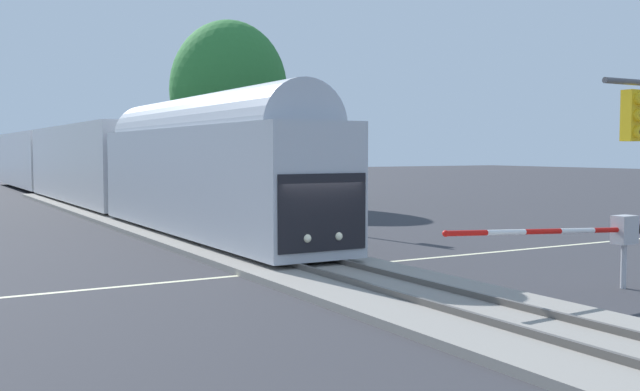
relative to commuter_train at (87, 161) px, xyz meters
The scene contains 7 objects.
ground_plane 28.40m from the commuter_train, 90.01° to the right, with size 220.00×220.00×0.00m, color #333338.
road_centre_stripe 28.40m from the commuter_train, 90.01° to the right, with size 44.00×0.20×0.01m.
railway_track 28.39m from the commuter_train, 90.01° to the right, with size 4.40×80.00×0.32m.
commuter_train is the anchor object (origin of this frame).
crossing_gate_near 34.98m from the commuter_train, 82.49° to the right, with size 6.22×0.40×1.80m.
traffic_signal_far_side 20.13m from the commuter_train, 74.44° to the right, with size 0.53×0.38×5.69m.
elm_centre_background 9.81m from the commuter_train, 22.91° to the right, with size 7.36×7.36×11.54m.
Camera 1 is at (-10.06, -18.10, 3.38)m, focal length 41.08 mm.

